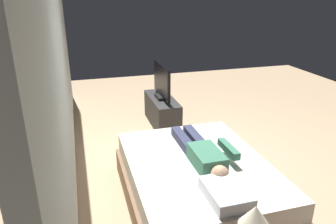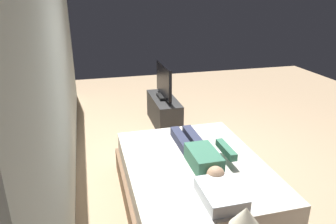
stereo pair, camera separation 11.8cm
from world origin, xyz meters
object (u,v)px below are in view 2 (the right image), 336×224
Objects in this scene: pillow at (220,194)px; lamp at (245,219)px; remote at (229,149)px; person at (201,153)px; bed at (194,184)px; tv at (164,82)px; tv_stand at (164,111)px.

pillow is 0.68m from lamp.
pillow is 0.98m from remote.
person is at bearing -5.76° from pillow.
tv reaches higher than bed.
remote is 1.62m from lamp.
tv is (0.00, 0.00, 0.53)m from tv_stand.
tv_stand is (2.99, -0.23, -0.35)m from pillow.
bed is at bearing 111.97° from person.
bed is 4.76× the size of lamp.
tv_stand is 2.62× the size of lamp.
bed is 1.43m from lamp.
pillow is at bearing 180.00° from bed.
tv_stand is at bearing 0.00° from tv.
pillow reaches higher than tv_stand.
remote is 0.14× the size of tv_stand.
tv is (2.99, -0.23, 0.18)m from pillow.
remote is at bearing -69.30° from bed.
remote is (0.15, -0.40, -0.07)m from person.
tv_stand is at bearing 6.70° from remote.
bed is 4.17× the size of pillow.
remote is 2.16m from tv.
tv_stand is (2.31, -0.23, -0.01)m from bed.
tv reaches higher than pillow.
person is at bearing 110.47° from remote.
bed is 1.82× the size of tv_stand.
bed is at bearing 174.41° from tv_stand.
tv is at bearing 0.00° from tv_stand.
remote is (0.18, -0.48, 0.29)m from bed.
tv_stand is 3.68m from lamp.
pillow is at bearing 175.68° from tv.
pillow is 1.14× the size of lamp.
lamp reaches higher than person.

